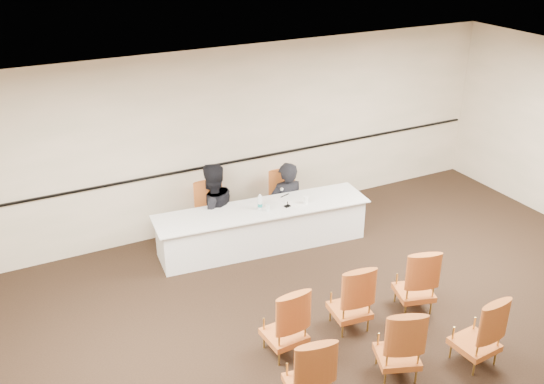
{
  "coord_description": "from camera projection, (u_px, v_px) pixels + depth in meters",
  "views": [
    {
      "loc": [
        -3.63,
        -4.61,
        4.91
      ],
      "look_at": [
        0.06,
        2.6,
        1.11
      ],
      "focal_mm": 40.0,
      "sensor_mm": 36.0,
      "label": 1
    }
  ],
  "objects": [
    {
      "name": "floor",
      "position": [
        366.0,
        357.0,
        7.3
      ],
      "size": [
        10.0,
        10.0,
        0.0
      ],
      "primitive_type": "plane",
      "color": "black",
      "rests_on": "ground"
    },
    {
      "name": "ceiling",
      "position": [
        386.0,
        120.0,
        6.03
      ],
      "size": [
        10.0,
        10.0,
        0.0
      ],
      "primitive_type": "plane",
      "rotation": [
        3.14,
        0.0,
        0.0
      ],
      "color": "silver",
      "rests_on": "ground"
    },
    {
      "name": "wall_back",
      "position": [
        230.0,
        139.0,
        9.89
      ],
      "size": [
        10.0,
        0.04,
        3.0
      ],
      "primitive_type": "cube",
      "color": "beige",
      "rests_on": "ground"
    },
    {
      "name": "wall_rail",
      "position": [
        232.0,
        162.0,
        10.02
      ],
      "size": [
        9.8,
        0.04,
        0.03
      ],
      "primitive_type": "cube",
      "color": "black",
      "rests_on": "wall_back"
    },
    {
      "name": "panel_table",
      "position": [
        263.0,
        227.0,
        9.57
      ],
      "size": [
        3.46,
        1.13,
        0.68
      ],
      "primitive_type": null,
      "rotation": [
        0.0,
        0.0,
        -0.1
      ],
      "color": "silver",
      "rests_on": "ground"
    },
    {
      "name": "panelist_main",
      "position": [
        286.0,
        210.0,
        10.23
      ],
      "size": [
        0.65,
        0.44,
        1.72
      ],
      "primitive_type": "imported",
      "rotation": [
        0.0,
        0.0,
        3.09
      ],
      "color": "black",
      "rests_on": "ground"
    },
    {
      "name": "panelist_main_chair",
      "position": [
        286.0,
        200.0,
        10.15
      ],
      "size": [
        0.55,
        0.55,
        0.95
      ],
      "primitive_type": null,
      "rotation": [
        0.0,
        0.0,
        -0.1
      ],
      "color": "#BC6F21",
      "rests_on": "ground"
    },
    {
      "name": "panelist_second",
      "position": [
        212.0,
        214.0,
        9.74
      ],
      "size": [
        0.92,
        0.75,
        1.75
      ],
      "primitive_type": "imported",
      "rotation": [
        0.0,
        0.0,
        3.25
      ],
      "color": "black",
      "rests_on": "ground"
    },
    {
      "name": "panelist_second_chair",
      "position": [
        212.0,
        213.0,
        9.73
      ],
      "size": [
        0.55,
        0.55,
        0.95
      ],
      "primitive_type": null,
      "rotation": [
        0.0,
        0.0,
        -0.1
      ],
      "color": "#BC6F21",
      "rests_on": "ground"
    },
    {
      "name": "papers",
      "position": [
        295.0,
        204.0,
        9.56
      ],
      "size": [
        0.36,
        0.32,
        0.0
      ],
      "primitive_type": "cube",
      "rotation": [
        0.0,
        0.0,
        -0.43
      ],
      "color": "white",
      "rests_on": "panel_table"
    },
    {
      "name": "microphone",
      "position": [
        287.0,
        199.0,
        9.41
      ],
      "size": [
        0.13,
        0.21,
        0.28
      ],
      "primitive_type": null,
      "rotation": [
        0.0,
        0.0,
        0.16
      ],
      "color": "black",
      "rests_on": "panel_table"
    },
    {
      "name": "water_bottle",
      "position": [
        260.0,
        202.0,
        9.34
      ],
      "size": [
        0.08,
        0.08,
        0.25
      ],
      "primitive_type": null,
      "rotation": [
        0.0,
        0.0,
        -0.04
      ],
      "color": "#177F7F",
      "rests_on": "panel_table"
    },
    {
      "name": "drinking_glass",
      "position": [
        268.0,
        208.0,
        9.32
      ],
      "size": [
        0.09,
        0.09,
        0.1
      ],
      "primitive_type": "cylinder",
      "rotation": [
        0.0,
        0.0,
        -0.53
      ],
      "color": "white",
      "rests_on": "panel_table"
    },
    {
      "name": "coffee_cup",
      "position": [
        306.0,
        200.0,
        9.54
      ],
      "size": [
        0.11,
        0.11,
        0.13
      ],
      "primitive_type": "cylinder",
      "rotation": [
        0.0,
        0.0,
        -0.48
      ],
      "color": "white",
      "rests_on": "panel_table"
    },
    {
      "name": "aud_chair_front_left",
      "position": [
        284.0,
        320.0,
        7.2
      ],
      "size": [
        0.53,
        0.53,
        0.95
      ],
      "primitive_type": null,
      "rotation": [
        0.0,
        0.0,
        0.05
      ],
      "color": "#BC6F21",
      "rests_on": "ground"
    },
    {
      "name": "aud_chair_front_mid",
      "position": [
        350.0,
        295.0,
        7.65
      ],
      "size": [
        0.56,
        0.56,
        0.95
      ],
      "primitive_type": null,
      "rotation": [
        0.0,
        0.0,
        -0.12
      ],
      "color": "#BC6F21",
      "rests_on": "ground"
    },
    {
      "name": "aud_chair_front_right",
      "position": [
        415.0,
        278.0,
        8.01
      ],
      "size": [
        0.62,
        0.62,
        0.95
      ],
      "primitive_type": null,
      "rotation": [
        0.0,
        0.0,
        -0.28
      ],
      "color": "#BC6F21",
      "rests_on": "ground"
    },
    {
      "name": "aud_chair_back_left",
      "position": [
        308.0,
        369.0,
        6.43
      ],
      "size": [
        0.58,
        0.58,
        0.95
      ],
      "primitive_type": null,
      "rotation": [
        0.0,
        0.0,
        -0.17
      ],
      "color": "#BC6F21",
      "rests_on": "ground"
    },
    {
      "name": "aud_chair_back_mid",
      "position": [
        399.0,
        340.0,
        6.85
      ],
      "size": [
        0.65,
        0.65,
        0.95
      ],
      "primitive_type": null,
      "rotation": [
        0.0,
        0.0,
        -0.36
      ],
      "color": "#BC6F21",
      "rests_on": "ground"
    },
    {
      "name": "aud_chair_back_right",
      "position": [
        477.0,
        329.0,
        7.04
      ],
      "size": [
        0.54,
        0.54,
        0.95
      ],
      "primitive_type": null,
      "rotation": [
        0.0,
        0.0,
        0.07
      ],
      "color": "#BC6F21",
      "rests_on": "ground"
    }
  ]
}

